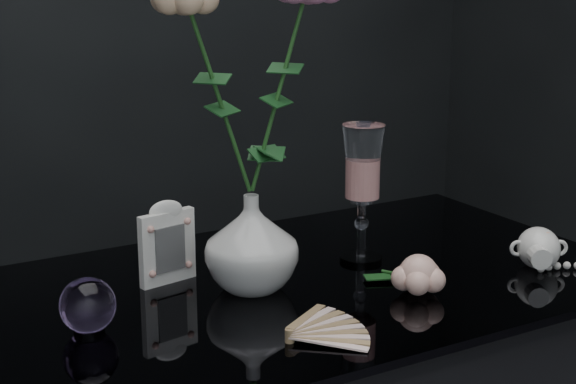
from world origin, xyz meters
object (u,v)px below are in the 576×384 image
vase (252,243)px  wine_glass (362,194)px  picture_frame (167,242)px  paperweight (88,305)px  loose_rose (419,274)px  pearl_jar (539,246)px

vase → wine_glass: size_ratio=0.65×
vase → wine_glass: bearing=6.8°
vase → picture_frame: vase is taller
wine_glass → picture_frame: wine_glass is taller
vase → wine_glass: (0.21, 0.03, 0.04)m
paperweight → loose_rose: (0.45, -0.11, -0.01)m
picture_frame → loose_rose: (0.29, -0.22, -0.03)m
wine_glass → paperweight: wine_glass is taller
vase → wine_glass: 0.21m
wine_glass → pearl_jar: 0.29m
vase → pearl_jar: 0.45m
picture_frame → paperweight: 0.20m
wine_glass → picture_frame: 0.31m
picture_frame → pearl_jar: bearing=-33.8°
paperweight → pearl_jar: (0.68, -0.11, -0.00)m
paperweight → loose_rose: bearing=-13.2°
picture_frame → wine_glass: bearing=-22.1°
vase → picture_frame: size_ratio=1.12×
picture_frame → paperweight: picture_frame is taller
vase → loose_rose: 0.24m
vase → picture_frame: 0.13m
vase → paperweight: bearing=-173.6°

